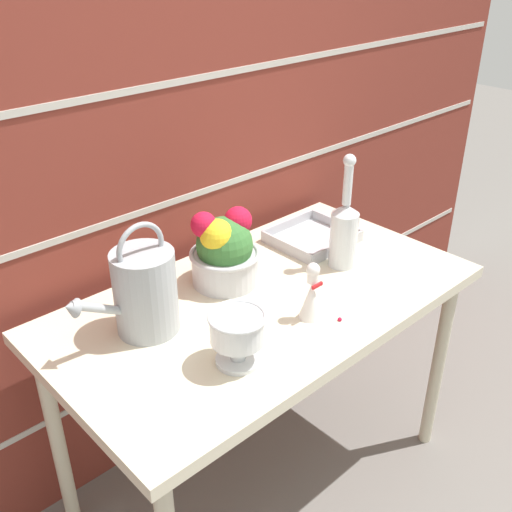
{
  "coord_description": "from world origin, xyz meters",
  "views": [
    {
      "loc": [
        -1.0,
        -1.04,
        1.67
      ],
      "look_at": [
        0.0,
        0.03,
        0.86
      ],
      "focal_mm": 42.0,
      "sensor_mm": 36.0,
      "label": 1
    }
  ],
  "objects_px": {
    "crystal_pedestal_bowl": "(238,332)",
    "figurine_vase": "(312,296)",
    "glass_decanter": "(344,230)",
    "wire_tray": "(312,238)",
    "watering_can": "(144,291)",
    "flower_planter": "(224,250)"
  },
  "relations": [
    {
      "from": "glass_decanter",
      "to": "wire_tray",
      "type": "height_order",
      "value": "glass_decanter"
    },
    {
      "from": "flower_planter",
      "to": "wire_tray",
      "type": "bearing_deg",
      "value": 0.41
    },
    {
      "from": "flower_planter",
      "to": "wire_tray",
      "type": "xyz_separation_m",
      "value": [
        0.39,
        0.0,
        -0.1
      ]
    },
    {
      "from": "watering_can",
      "to": "wire_tray",
      "type": "relative_size",
      "value": 1.19
    },
    {
      "from": "crystal_pedestal_bowl",
      "to": "figurine_vase",
      "type": "distance_m",
      "value": 0.27
    },
    {
      "from": "crystal_pedestal_bowl",
      "to": "figurine_vase",
      "type": "bearing_deg",
      "value": 2.01
    },
    {
      "from": "glass_decanter",
      "to": "figurine_vase",
      "type": "bearing_deg",
      "value": -155.51
    },
    {
      "from": "crystal_pedestal_bowl",
      "to": "wire_tray",
      "type": "distance_m",
      "value": 0.69
    },
    {
      "from": "watering_can",
      "to": "crystal_pedestal_bowl",
      "type": "xyz_separation_m",
      "value": [
        0.08,
        -0.26,
        -0.03
      ]
    },
    {
      "from": "watering_can",
      "to": "glass_decanter",
      "type": "xyz_separation_m",
      "value": [
        0.64,
        -0.13,
        0.0
      ]
    },
    {
      "from": "watering_can",
      "to": "flower_planter",
      "type": "bearing_deg",
      "value": 8.14
    },
    {
      "from": "glass_decanter",
      "to": "figurine_vase",
      "type": "xyz_separation_m",
      "value": [
        -0.28,
        -0.13,
        -0.05
      ]
    },
    {
      "from": "flower_planter",
      "to": "figurine_vase",
      "type": "distance_m",
      "value": 0.31
    },
    {
      "from": "figurine_vase",
      "to": "wire_tray",
      "type": "distance_m",
      "value": 0.45
    },
    {
      "from": "figurine_vase",
      "to": "watering_can",
      "type": "bearing_deg",
      "value": 144.38
    },
    {
      "from": "crystal_pedestal_bowl",
      "to": "wire_tray",
      "type": "xyz_separation_m",
      "value": [
        0.61,
        0.31,
        -0.08
      ]
    },
    {
      "from": "flower_planter",
      "to": "glass_decanter",
      "type": "height_order",
      "value": "glass_decanter"
    },
    {
      "from": "glass_decanter",
      "to": "wire_tray",
      "type": "relative_size",
      "value": 1.4
    },
    {
      "from": "watering_can",
      "to": "figurine_vase",
      "type": "height_order",
      "value": "watering_can"
    },
    {
      "from": "flower_planter",
      "to": "watering_can",
      "type": "bearing_deg",
      "value": -171.86
    },
    {
      "from": "watering_can",
      "to": "flower_planter",
      "type": "distance_m",
      "value": 0.31
    },
    {
      "from": "figurine_vase",
      "to": "wire_tray",
      "type": "relative_size",
      "value": 0.65
    }
  ]
}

